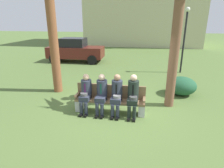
% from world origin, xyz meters
% --- Properties ---
extents(ground_plane, '(80.00, 80.00, 0.00)m').
position_xyz_m(ground_plane, '(0.00, 0.00, 0.00)').
color(ground_plane, '#516B34').
extents(park_bench, '(2.28, 0.44, 0.90)m').
position_xyz_m(park_bench, '(-0.23, 0.01, 0.43)').
color(park_bench, brown).
rests_on(park_bench, ground).
extents(seated_man_leftmost, '(0.34, 0.72, 1.27)m').
position_xyz_m(seated_man_leftmost, '(-1.01, -0.13, 0.71)').
color(seated_man_leftmost, '#2D3342').
rests_on(seated_man_leftmost, ground).
extents(seated_man_centerleft, '(0.34, 0.72, 1.29)m').
position_xyz_m(seated_man_centerleft, '(-0.49, -0.12, 0.72)').
color(seated_man_centerleft, '#2D3342').
rests_on(seated_man_centerleft, ground).
extents(seated_man_centerright, '(0.34, 0.72, 1.31)m').
position_xyz_m(seated_man_centerright, '(0.00, -0.12, 0.73)').
color(seated_man_centerright, '#2D3342').
rests_on(seated_man_centerright, ground).
extents(seated_man_rightmost, '(0.34, 0.72, 1.33)m').
position_xyz_m(seated_man_rightmost, '(0.51, -0.12, 0.74)').
color(seated_man_rightmost, '#1E2823').
rests_on(seated_man_rightmost, ground).
extents(palm_tree_short, '(1.50, 1.57, 5.28)m').
position_xyz_m(palm_tree_short, '(-2.79, 1.47, 3.45)').
color(palm_tree_short, brown).
rests_on(palm_tree_short, ground).
extents(shrub_near_bench, '(1.18, 1.08, 0.74)m').
position_xyz_m(shrub_near_bench, '(2.33, 2.01, 0.37)').
color(shrub_near_bench, '#235536').
rests_on(shrub_near_bench, ground).
extents(parked_car_near, '(3.95, 1.82, 1.68)m').
position_xyz_m(parked_car_near, '(-4.14, 7.22, 0.84)').
color(parked_car_near, '#591E19').
rests_on(parked_car_near, ground).
extents(street_lamp, '(0.24, 0.24, 3.53)m').
position_xyz_m(street_lamp, '(2.85, 5.51, 2.17)').
color(street_lamp, black).
rests_on(street_lamp, ground).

